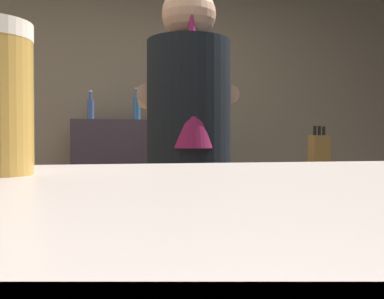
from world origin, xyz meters
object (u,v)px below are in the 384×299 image
(bartender, at_px, (189,165))
(bottle_soy, at_px, (171,109))
(bottle_olive_oil, at_px, (137,107))
(chefs_knife, at_px, (227,173))
(bottle_vinegar, at_px, (161,112))
(bottle_hot_sauce, at_px, (91,108))
(knife_block, at_px, (319,152))
(mixing_bowl, at_px, (59,171))

(bartender, xyz_separation_m, bottle_soy, (0.18, 1.70, 0.36))
(bartender, height_order, bottle_olive_oil, bartender)
(chefs_knife, relative_size, bottle_vinegar, 1.25)
(bottle_hot_sauce, xyz_separation_m, bottle_soy, (0.64, 0.05, 0.01))
(chefs_knife, height_order, bottle_soy, bottle_soy)
(knife_block, distance_m, bottle_hot_sauce, 1.77)
(bottle_vinegar, bearing_deg, chefs_knife, -82.88)
(mixing_bowl, distance_m, bottle_soy, 1.54)
(knife_block, xyz_separation_m, bottle_olive_oil, (-0.97, 1.07, 0.32))
(mixing_bowl, bearing_deg, bottle_vinegar, 64.15)
(bartender, relative_size, bottle_soy, 6.52)
(bottle_hot_sauce, xyz_separation_m, bottle_vinegar, (0.57, 0.13, -0.01))
(bottle_vinegar, xyz_separation_m, bottle_olive_oil, (-0.21, -0.19, 0.02))
(bartender, height_order, bottle_hot_sauce, bartender)
(bartender, height_order, chefs_knife, bartender)
(knife_block, xyz_separation_m, bottle_vinegar, (-0.76, 1.25, 0.30))
(bartender, height_order, knife_block, bartender)
(mixing_bowl, height_order, bottle_hot_sauce, bottle_hot_sauce)
(bartender, relative_size, mixing_bowl, 10.06)
(bottle_hot_sauce, bearing_deg, mixing_bowl, -94.47)
(mixing_bowl, relative_size, bottle_hot_sauce, 0.74)
(knife_block, height_order, mixing_bowl, knife_block)
(bartender, xyz_separation_m, knife_block, (0.87, 0.53, 0.03))
(chefs_knife, xyz_separation_m, bottle_olive_oil, (-0.39, 1.19, 0.42))
(bartender, distance_m, knife_block, 1.01)
(bartender, bearing_deg, knife_block, -54.04)
(knife_block, relative_size, mixing_bowl, 1.50)
(chefs_knife, height_order, bottle_vinegar, bottle_vinegar)
(mixing_bowl, height_order, bottle_soy, bottle_soy)
(bartender, relative_size, bottle_vinegar, 8.90)
(bartender, xyz_separation_m, mixing_bowl, (-0.55, 0.41, -0.05))
(bartender, relative_size, chefs_knife, 7.11)
(knife_block, distance_m, bottle_vinegar, 1.50)
(bottle_soy, bearing_deg, bottle_olive_oil, -159.78)
(mixing_bowl, bearing_deg, bottle_soy, 60.20)
(bottle_soy, bearing_deg, bartender, -96.14)
(mixing_bowl, height_order, chefs_knife, mixing_bowl)
(bottle_vinegar, xyz_separation_m, bottle_soy, (0.07, -0.08, 0.03))
(mixing_bowl, bearing_deg, bottle_olive_oil, 69.18)
(knife_block, relative_size, bottle_vinegar, 1.33)
(bartender, bearing_deg, bottle_hot_sauce, 20.09)
(bartender, height_order, mixing_bowl, bartender)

